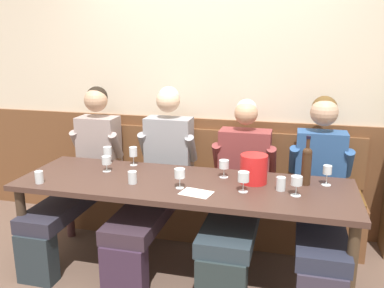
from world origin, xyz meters
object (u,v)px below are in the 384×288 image
(wall_bench, at_px, (203,204))
(wine_glass_by_bottle, at_px, (180,174))
(person_center_left_seat, at_px, (239,188))
(wine_glass_center_rear, at_px, (327,171))
(wine_bottle_green_tall, at_px, (307,164))
(water_tumbler_center, at_px, (132,177))
(dining_table, at_px, (183,192))
(person_center_right_seat, at_px, (158,174))
(water_tumbler_right, at_px, (281,184))
(water_tumbler_left, at_px, (39,177))
(wine_glass_right_end, at_px, (224,165))
(wine_glass_center_front, at_px, (133,152))
(wine_glass_mid_right, at_px, (244,177))
(ice_bucket, at_px, (254,169))
(person_left_seat, at_px, (321,189))
(wine_glass_mid_left, at_px, (108,151))
(wine_glass_near_bucket, at_px, (106,161))
(person_right_seat, at_px, (83,167))
(wine_glass_left_end, at_px, (297,182))

(wall_bench, bearing_deg, wine_glass_by_bottle, -89.28)
(person_center_left_seat, xyz_separation_m, wine_glass_center_rear, (0.64, -0.13, 0.23))
(wine_bottle_green_tall, relative_size, water_tumbler_center, 3.96)
(dining_table, xyz_separation_m, person_center_right_seat, (-0.32, 0.35, -0.00))
(dining_table, relative_size, water_tumbler_right, 25.75)
(person_center_right_seat, relative_size, water_tumbler_left, 14.96)
(dining_table, distance_m, wine_glass_right_end, 0.37)
(wall_bench, height_order, wine_glass_center_front, wall_bench)
(person_center_right_seat, distance_m, wine_glass_center_rear, 1.34)
(wine_glass_center_rear, relative_size, wine_glass_mid_right, 1.03)
(ice_bucket, bearing_deg, person_left_seat, 24.17)
(wine_bottle_green_tall, xyz_separation_m, wine_glass_by_bottle, (-0.85, -0.29, -0.05))
(water_tumbler_right, bearing_deg, person_center_right_seat, 161.70)
(person_center_left_seat, relative_size, wine_glass_center_rear, 8.62)
(wine_glass_mid_left, distance_m, water_tumbler_center, 0.57)
(person_center_right_seat, relative_size, wine_glass_near_bucket, 10.88)
(water_tumbler_right, bearing_deg, ice_bucket, 150.89)
(dining_table, xyz_separation_m, wine_bottle_green_tall, (0.86, 0.17, 0.23))
(wall_bench, xyz_separation_m, wine_glass_mid_right, (0.45, -0.76, 0.55))
(person_right_seat, xyz_separation_m, wine_glass_near_bucket, (0.36, -0.26, 0.16))
(person_right_seat, relative_size, wine_glass_mid_right, 9.31)
(wine_glass_left_end, bearing_deg, person_left_seat, 65.59)
(wine_glass_mid_left, xyz_separation_m, wine_glass_center_rear, (1.74, -0.10, 0.00))
(person_center_left_seat, bearing_deg, wine_glass_center_rear, -11.16)
(person_right_seat, distance_m, wine_glass_mid_left, 0.33)
(person_center_left_seat, height_order, water_tumbler_right, person_center_left_seat)
(ice_bucket, xyz_separation_m, wine_bottle_green_tall, (0.37, 0.05, 0.05))
(person_right_seat, relative_size, wine_glass_near_bucket, 10.72)
(wine_glass_center_front, relative_size, wine_glass_mid_right, 1.08)
(person_center_left_seat, distance_m, wine_glass_mid_right, 0.47)
(person_center_right_seat, distance_m, wine_glass_center_front, 0.27)
(wall_bench, xyz_separation_m, person_right_seat, (-1.01, -0.32, 0.38))
(water_tumbler_left, bearing_deg, water_tumbler_center, 13.89)
(person_right_seat, xyz_separation_m, wine_bottle_green_tall, (1.87, -0.18, 0.23))
(ice_bucket, xyz_separation_m, wine_glass_left_end, (0.30, -0.19, -0.01))
(wine_glass_right_end, relative_size, water_tumbler_right, 1.42)
(person_center_left_seat, xyz_separation_m, wine_glass_mid_left, (-1.10, -0.03, 0.23))
(wine_glass_right_end, bearing_deg, person_left_seat, 12.54)
(person_left_seat, relative_size, wine_glass_center_front, 8.47)
(water_tumbler_center, bearing_deg, dining_table, 17.95)
(wine_glass_mid_right, height_order, wine_glass_left_end, wine_glass_mid_right)
(wine_glass_right_end, height_order, wine_glass_by_bottle, wine_glass_by_bottle)
(wine_glass_near_bucket, distance_m, wine_glass_by_bottle, 0.69)
(wine_glass_mid_left, distance_m, wine_glass_mid_right, 1.24)
(wine_glass_center_rear, xyz_separation_m, water_tumbler_center, (-1.35, -0.31, -0.06))
(wine_glass_by_bottle, bearing_deg, ice_bucket, 26.64)
(wine_bottle_green_tall, relative_size, water_tumbler_right, 3.77)
(wine_glass_center_front, distance_m, water_tumbler_right, 1.24)
(wine_glass_mid_right, distance_m, water_tumbler_right, 0.27)
(wine_glass_center_front, bearing_deg, wine_glass_mid_right, -21.55)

